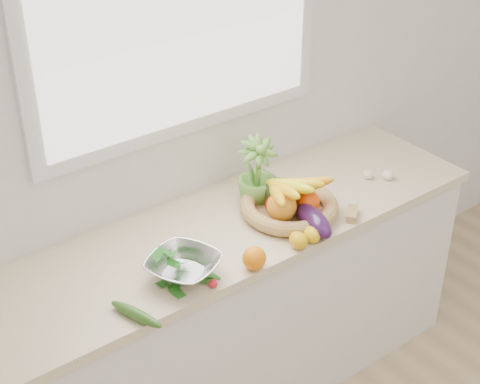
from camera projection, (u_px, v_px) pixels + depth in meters
back_wall at (181, 97)px, 2.88m from camera, size 4.50×0.02×2.70m
counter_cabinet at (228, 316)px, 3.16m from camera, size 2.20×0.58×0.86m
countertop at (227, 230)px, 2.93m from camera, size 2.24×0.62×0.04m
orange_loose at (254, 258)px, 2.66m from camera, size 0.09×0.09×0.09m
lemon_a at (312, 234)px, 2.81m from camera, size 0.07×0.09×0.06m
lemon_b at (298, 240)px, 2.77m from camera, size 0.08×0.09×0.07m
lemon_c at (310, 216)px, 2.92m from camera, size 0.10×0.10×0.06m
apple at (275, 205)px, 2.97m from camera, size 0.09×0.09×0.08m
ginger at (352, 214)px, 2.96m from camera, size 0.10×0.10×0.03m
garlic_a at (388, 175)px, 3.22m from camera, size 0.06×0.06×0.04m
garlic_b at (368, 175)px, 3.22m from camera, size 0.05×0.05×0.04m
garlic_c at (313, 201)px, 3.03m from camera, size 0.07×0.07×0.05m
eggplant at (314, 221)px, 2.86m from camera, size 0.14×0.25×0.09m
cucumber at (136, 314)px, 2.43m from camera, size 0.11×0.22×0.04m
radish at (213, 283)px, 2.58m from camera, size 0.04×0.04×0.03m
potted_herb at (257, 173)px, 3.02m from camera, size 0.19×0.19×0.30m
fruit_basket at (289, 202)px, 2.96m from camera, size 0.46×0.46×0.19m
colander_with_spinach at (183, 263)px, 2.60m from camera, size 0.33×0.33×0.13m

